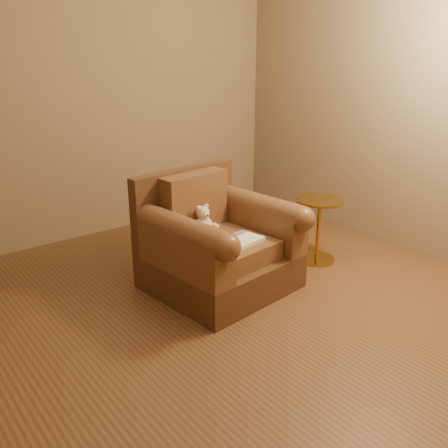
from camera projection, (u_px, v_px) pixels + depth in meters
floor at (223, 323)px, 3.18m from camera, size 4.00×4.00×0.00m
room at (222, 36)px, 2.59m from camera, size 4.02×4.02×2.71m
armchair at (216, 245)px, 3.57m from camera, size 1.00×0.96×0.82m
teddy_bear at (205, 223)px, 3.54m from camera, size 0.16×0.18×0.22m
guidebook at (239, 241)px, 3.40m from camera, size 0.37×0.26×0.03m
side_table at (318, 228)px, 4.00m from camera, size 0.37×0.37×0.52m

